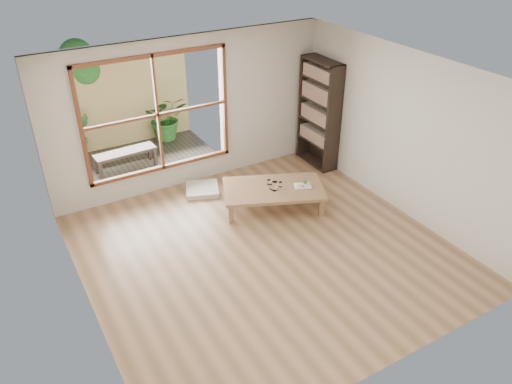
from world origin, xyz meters
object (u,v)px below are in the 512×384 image
low_table (273,190)px  bookshelf (319,114)px  food_tray (303,185)px  garden_bench (125,154)px

low_table → bookshelf: bearing=54.4°
food_tray → garden_bench: 3.46m
food_tray → garden_bench: size_ratio=0.29×
bookshelf → garden_bench: size_ratio=1.74×
low_table → bookshelf: 1.96m
low_table → garden_bench: garden_bench is taller
garden_bench → food_tray: bearing=-54.7°
low_table → food_tray: (0.45, -0.20, 0.06)m
low_table → food_tray: food_tray is taller
low_table → food_tray: 0.50m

